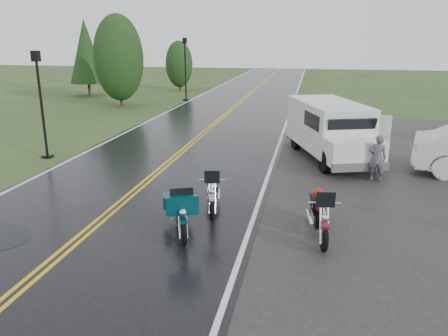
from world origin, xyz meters
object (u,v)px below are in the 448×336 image
Objects in this scene: motorcycle_red at (325,226)px; person_at_van at (377,159)px; motorcycle_silver at (212,199)px; lamp_post_near_left at (42,105)px; motorcycle_teal at (183,221)px; van_white at (327,142)px; lamp_post_far_left at (185,69)px.

person_at_van is (1.75, 5.45, 0.11)m from motorcycle_red.
motorcycle_silver is 9.19m from lamp_post_near_left.
van_white reaches higher than motorcycle_teal.
motorcycle_teal is 7.51m from person_at_van.
motorcycle_silver is at bearing 56.89° from motorcycle_teal.
motorcycle_red is at bearing -15.67° from motorcycle_teal.
motorcycle_red is 5.72m from person_at_van.
person_at_van is 12.28m from lamp_post_near_left.
motorcycle_red is 0.54× the size of lamp_post_near_left.
motorcycle_teal is (-3.04, -0.34, 0.01)m from motorcycle_red.
motorcycle_teal reaches higher than motorcycle_silver.
lamp_post_far_left reaches higher than van_white.
motorcycle_red is at bearing -35.26° from motorcycle_silver.
lamp_post_near_left is 0.89× the size of lamp_post_far_left.
motorcycle_red is at bearing -110.71° from van_white.
van_white is 10.64m from lamp_post_near_left.
lamp_post_far_left reaches higher than lamp_post_near_left.
van_white is (2.89, 4.84, 0.47)m from motorcycle_silver.
lamp_post_near_left is at bearing 142.91° from motorcycle_red.
lamp_post_near_left is at bearing 117.38° from motorcycle_teal.
motorcycle_teal is 0.40× the size of van_white.
motorcycle_red is 0.39× the size of van_white.
lamp_post_far_left is at bearing 101.11° from van_white.
person_at_van is at bearing 28.36° from motorcycle_teal.
motorcycle_red is 1.04× the size of motorcycle_silver.
person_at_van is (4.49, 4.24, 0.13)m from motorcycle_silver.
person_at_van is (4.79, 5.79, 0.10)m from motorcycle_teal.
person_at_van is (1.60, -0.60, -0.34)m from van_white.
lamp_post_near_left is (-12.19, 0.56, 1.29)m from person_at_van.
motorcycle_teal reaches higher than motorcycle_red.
lamp_post_near_left is at bearing 160.96° from van_white.
van_white is 1.22× the size of lamp_post_far_left.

